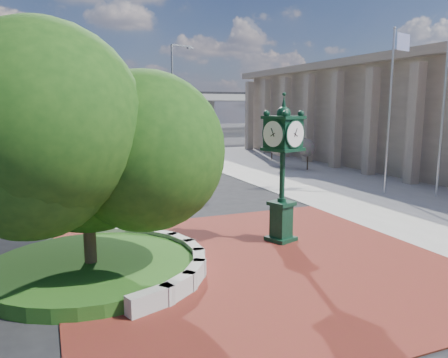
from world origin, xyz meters
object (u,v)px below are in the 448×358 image
(street_lamp_near, at_px, (175,93))
(flagpole_a, at_px, (444,97))
(flagpole_b, at_px, (389,111))
(parked_car, at_px, (98,142))
(post_clock, at_px, (283,163))
(street_lamp_far, at_px, (84,97))

(street_lamp_near, bearing_deg, flagpole_a, -68.03)
(flagpole_b, bearing_deg, street_lamp_near, 108.10)
(parked_car, height_order, flagpole_b, flagpole_b)
(flagpole_a, height_order, flagpole_b, flagpole_a)
(post_clock, bearing_deg, street_lamp_near, 82.63)
(street_lamp_far, bearing_deg, flagpole_a, -65.54)
(post_clock, distance_m, street_lamp_near, 25.52)
(post_clock, height_order, flagpole_b, flagpole_b)
(parked_car, distance_m, street_lamp_near, 17.15)
(post_clock, bearing_deg, flagpole_b, 28.66)
(flagpole_b, bearing_deg, post_clock, -151.34)
(flagpole_b, bearing_deg, street_lamp_far, 112.33)
(post_clock, height_order, parked_car, post_clock)
(parked_car, bearing_deg, flagpole_b, -81.01)
(street_lamp_near, xyz_separation_m, street_lamp_far, (-6.86, 12.65, -0.10))
(flagpole_a, relative_size, street_lamp_near, 1.02)
(flagpole_b, distance_m, street_lamp_near, 20.88)
(flagpole_a, relative_size, street_lamp_far, 1.04)
(post_clock, relative_size, street_lamp_near, 0.52)
(street_lamp_far, bearing_deg, post_clock, -84.54)
(parked_car, distance_m, flagpole_a, 39.64)
(post_clock, height_order, street_lamp_far, street_lamp_far)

